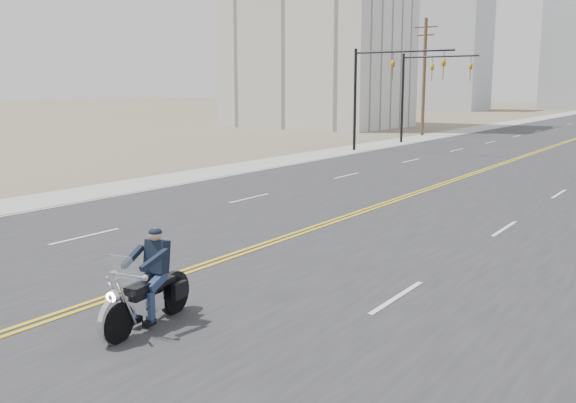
{
  "coord_description": "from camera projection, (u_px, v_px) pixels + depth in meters",
  "views": [
    {
      "loc": [
        10.3,
        -7.98,
        4.37
      ],
      "look_at": [
        1.62,
        4.91,
        1.6
      ],
      "focal_mm": 40.0,
      "sensor_mm": 36.0,
      "label": 1
    }
  ],
  "objects": [
    {
      "name": "traffic_mast_far",
      "position": [
        423.0,
        81.0,
        49.87
      ],
      "size": [
        6.1,
        0.26,
        7.0
      ],
      "color": "black",
      "rests_on": "ground"
    },
    {
      "name": "haze_bldg_a",
      "position": [
        448.0,
        53.0,
        124.18
      ],
      "size": [
        14.0,
        12.0,
        22.0
      ],
      "primitive_type": "cube",
      "color": "#B7BCC6",
      "rests_on": "ground"
    },
    {
      "name": "ground_plane",
      "position": [
        86.0,
        307.0,
        12.94
      ],
      "size": [
        400.0,
        400.0,
        0.0
      ],
      "primitive_type": "plane",
      "color": "#776D56",
      "rests_on": "ground"
    },
    {
      "name": "sidewalk_left",
      "position": [
        501.0,
        125.0,
        76.43
      ],
      "size": [
        3.0,
        200.0,
        0.01
      ],
      "primitive_type": "cube",
      "color": "#A5A5A0",
      "rests_on": "ground"
    },
    {
      "name": "traffic_mast_left",
      "position": [
        382.0,
        79.0,
        43.14
      ],
      "size": [
        7.1,
        0.26,
        7.0
      ],
      "color": "black",
      "rests_on": "ground"
    },
    {
      "name": "motorcyclist",
      "position": [
        146.0,
        280.0,
        11.68
      ],
      "size": [
        1.31,
        2.45,
        1.82
      ],
      "primitive_type": null,
      "rotation": [
        0.0,
        0.0,
        3.28
      ],
      "color": "black",
      "rests_on": "ground"
    },
    {
      "name": "utility_pole_left",
      "position": [
        424.0,
        75.0,
        58.05
      ],
      "size": [
        2.2,
        0.3,
        10.5
      ],
      "color": "brown",
      "rests_on": "ground"
    },
    {
      "name": "haze_bldg_f",
      "position": [
        407.0,
        71.0,
        145.2
      ],
      "size": [
        12.0,
        12.0,
        16.0
      ],
      "primitive_type": "cube",
      "color": "#ADB2B7",
      "rests_on": "ground"
    }
  ]
}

